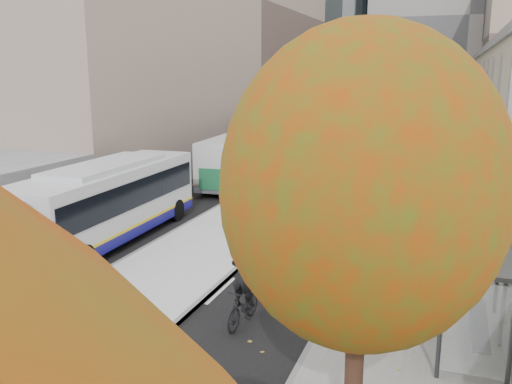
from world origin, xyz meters
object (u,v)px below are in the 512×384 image
at_px(bus_near, 40,228).
at_px(distant_car, 339,127).
at_px(bus_shelter, 485,262).
at_px(bus_far, 262,148).
at_px(cyclist, 243,294).

xyz_separation_m(bus_near, distant_car, (0.80, 45.55, -0.91)).
distance_m(bus_shelter, bus_near, 13.46).
distance_m(bus_near, bus_far, 20.66).
height_order(bus_near, bus_far, bus_far).
bearing_deg(bus_near, distant_car, 87.50).
bearing_deg(bus_far, bus_near, -94.96).
bearing_deg(distant_car, bus_near, -78.60).
bearing_deg(bus_shelter, bus_far, 121.68).
bearing_deg(bus_near, cyclist, -9.84).
bearing_deg(bus_far, cyclist, -75.53).
relative_size(bus_shelter, distant_car, 1.05).
relative_size(cyclist, distant_car, 0.55).
relative_size(bus_near, bus_far, 1.00).
bearing_deg(cyclist, bus_near, 176.73).
height_order(bus_shelter, bus_far, bus_far).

